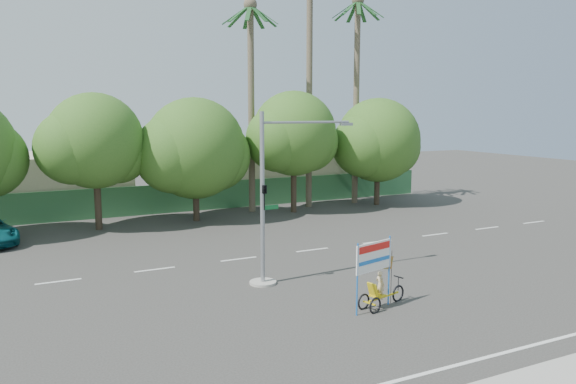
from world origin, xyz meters
name	(u,v)px	position (x,y,z in m)	size (l,w,h in m)	color
ground	(370,304)	(0.00, 0.00, 0.00)	(120.00, 120.00, 0.00)	#33302D
fence	(195,197)	(0.00, 21.50, 1.00)	(38.00, 0.08, 2.00)	#336B3D
building_left	(36,183)	(-10.00, 26.00, 2.00)	(12.00, 8.00, 4.00)	beige
building_right	(272,173)	(8.00, 26.00, 1.80)	(14.00, 8.00, 3.60)	beige
tree_left	(94,144)	(-7.05, 18.00, 5.06)	(6.66, 5.60, 8.07)	#473828
tree_center	(194,151)	(-1.05, 18.00, 4.47)	(7.62, 6.40, 7.85)	#473828
tree_right	(293,137)	(5.95, 18.00, 5.24)	(6.90, 5.80, 8.36)	#473828
tree_far_right	(377,143)	(12.95, 18.00, 4.64)	(7.38, 6.20, 7.94)	#473828
palm_tall	(309,61)	(8.00, 19.50, 10.46)	(3.73, 3.79, 17.45)	#70604C
palm_mid	(357,78)	(12.00, 19.50, 9.40)	(3.73, 3.79, 15.45)	#70604C
palm_short	(251,83)	(3.50, 19.50, 8.86)	(3.73, 3.79, 14.45)	#70604C
traffic_signal	(269,213)	(-2.20, 3.98, 2.92)	(4.72, 1.10, 7.00)	gray
trike_billboard	(378,280)	(0.03, -0.44, 1.05)	(2.57, 0.99, 2.60)	black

